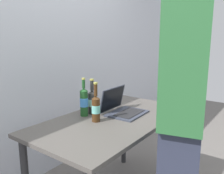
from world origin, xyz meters
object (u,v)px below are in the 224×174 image
(beer_bottle_dark, at_px, (92,101))
(beer_bottle_amber, at_px, (96,108))
(person_figure, at_px, (183,118))
(beer_bottle_brown, at_px, (84,101))
(laptop, at_px, (122,108))

(beer_bottle_dark, bearing_deg, beer_bottle_amber, -130.47)
(person_figure, bearing_deg, beer_bottle_brown, 85.97)
(beer_bottle_dark, height_order, person_figure, person_figure)
(person_figure, bearing_deg, laptop, 64.40)
(laptop, bearing_deg, beer_bottle_amber, 171.33)
(beer_bottle_amber, xyz_separation_m, person_figure, (-0.01, -0.66, 0.06))
(laptop, xyz_separation_m, beer_bottle_dark, (-0.16, 0.19, 0.06))
(laptop, height_order, beer_bottle_dark, beer_bottle_dark)
(laptop, distance_m, beer_bottle_amber, 0.29)
(beer_bottle_dark, bearing_deg, beer_bottle_brown, 168.26)
(person_figure, bearing_deg, beer_bottle_amber, 88.96)
(beer_bottle_brown, bearing_deg, person_figure, -94.03)
(beer_bottle_dark, xyz_separation_m, beer_bottle_amber, (-0.13, -0.15, 0.00))
(beer_bottle_dark, height_order, beer_bottle_amber, beer_bottle_amber)
(laptop, bearing_deg, person_figure, -115.60)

